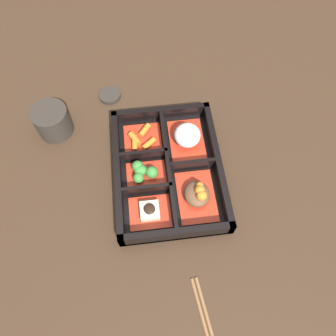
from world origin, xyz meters
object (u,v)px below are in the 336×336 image
(bowl_rice, at_px, (187,137))
(chopsticks, at_px, (210,336))
(sauce_dish, at_px, (110,95))
(tea_cup, at_px, (52,121))

(bowl_rice, bearing_deg, chopsticks, -2.41)
(bowl_rice, distance_m, sauce_dish, 0.26)
(chopsticks, bearing_deg, bowl_rice, 177.59)
(chopsticks, bearing_deg, tea_cup, -149.09)
(bowl_rice, distance_m, tea_cup, 0.34)
(tea_cup, xyz_separation_m, sauce_dish, (-0.09, 0.14, -0.03))
(bowl_rice, xyz_separation_m, tea_cup, (-0.08, -0.33, 0.00))
(chopsticks, height_order, sauce_dish, sauce_dish)
(tea_cup, height_order, sauce_dish, tea_cup)
(tea_cup, distance_m, sauce_dish, 0.17)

